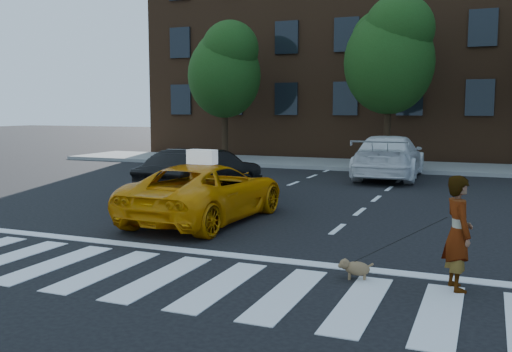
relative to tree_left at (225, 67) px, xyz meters
The scene contains 13 objects.
ground 18.90m from the tree_left, 67.71° to the right, with size 120.00×120.00×0.00m, color black.
crosswalk 18.90m from the tree_left, 67.71° to the right, with size 13.00×2.40×0.01m, color silver.
stop_line 17.47m from the tree_left, 65.65° to the right, with size 12.00×0.30×0.01m, color silver.
sidewalk_far 8.24m from the tree_left, ahead, with size 30.00×4.00×0.15m, color slate.
building 10.73m from the tree_left, 48.97° to the left, with size 26.00×10.00×12.00m, color #4D2F1B.
tree_left is the anchor object (origin of this frame).
tree_mid 7.51m from the tree_left, ahead, with size 3.69×3.69×7.10m.
taxi 14.42m from the tree_left, 66.42° to the right, with size 2.16×4.68×1.30m, color orange.
black_sedan 11.71m from the tree_left, 67.90° to the right, with size 1.52×4.36×1.44m, color black.
white_suv 9.47m from the tree_left, 21.87° to the right, with size 2.19×5.38×1.56m, color white.
woman 19.72m from the tree_left, 55.08° to the right, with size 0.59×0.39×1.62m, color #999999.
dog 19.14m from the tree_left, 58.77° to the right, with size 0.53×0.26×0.30m.
taxi_sign 14.41m from the tree_left, 66.74° to the right, with size 0.65×0.28×0.32m, color white.
Camera 1 is at (4.47, -7.13, 2.53)m, focal length 40.00 mm.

